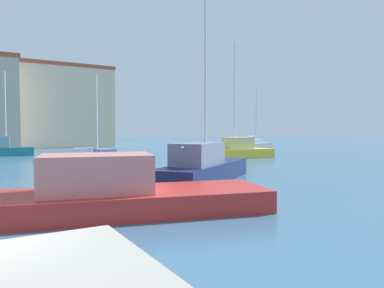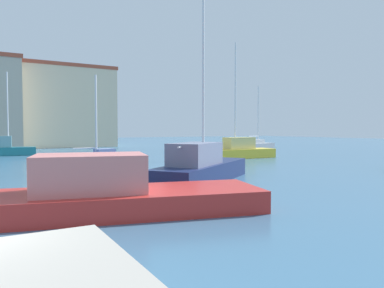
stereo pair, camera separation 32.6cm
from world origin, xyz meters
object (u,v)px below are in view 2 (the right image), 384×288
at_px(sailboat_navy_far_right, 201,167).
at_px(motorboat_red_behind_lamppost, 116,193).
at_px(sailboat_teal_outer_mooring, 7,149).
at_px(sailboat_grey_inner_mooring, 258,146).
at_px(sailboat_blue_far_left, 98,163).
at_px(sailboat_yellow_distant_north, 236,151).

relative_size(sailboat_navy_far_right, motorboat_red_behind_lamppost, 1.14).
bearing_deg(sailboat_teal_outer_mooring, sailboat_grey_inner_mooring, -9.81).
relative_size(sailboat_navy_far_right, sailboat_grey_inner_mooring, 1.27).
relative_size(sailboat_blue_far_left, motorboat_red_behind_lamppost, 0.67).
bearing_deg(motorboat_red_behind_lamppost, sailboat_grey_inner_mooring, 42.50).
relative_size(sailboat_yellow_distant_north, sailboat_teal_outer_mooring, 1.26).
height_order(sailboat_grey_inner_mooring, motorboat_red_behind_lamppost, sailboat_grey_inner_mooring).
xyz_separation_m(motorboat_red_behind_lamppost, sailboat_teal_outer_mooring, (-1.53, 28.62, 0.04)).
height_order(sailboat_navy_far_right, sailboat_teal_outer_mooring, sailboat_navy_far_right).
distance_m(sailboat_blue_far_left, sailboat_teal_outer_mooring, 17.60).
xyz_separation_m(sailboat_grey_inner_mooring, sailboat_blue_far_left, (-23.37, -12.33, -0.05)).
relative_size(sailboat_grey_inner_mooring, sailboat_teal_outer_mooring, 0.98).
bearing_deg(sailboat_teal_outer_mooring, sailboat_yellow_distant_north, -37.61).
bearing_deg(sailboat_yellow_distant_north, sailboat_grey_inner_mooring, 41.21).
bearing_deg(sailboat_navy_far_right, sailboat_blue_far_left, 112.24).
distance_m(sailboat_navy_far_right, sailboat_teal_outer_mooring, 25.49).
height_order(sailboat_yellow_distant_north, sailboat_grey_inner_mooring, sailboat_yellow_distant_north).
xyz_separation_m(sailboat_yellow_distant_north, motorboat_red_behind_lamppost, (-16.03, -15.10, -0.03)).
xyz_separation_m(sailboat_blue_far_left, sailboat_teal_outer_mooring, (-4.19, 17.09, 0.18)).
bearing_deg(sailboat_blue_far_left, sailboat_navy_far_right, -67.76).
bearing_deg(sailboat_blue_far_left, sailboat_teal_outer_mooring, 103.77).
relative_size(sailboat_yellow_distant_north, sailboat_blue_far_left, 1.72).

